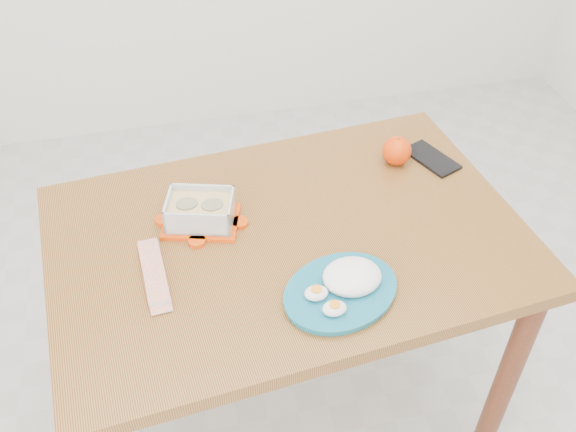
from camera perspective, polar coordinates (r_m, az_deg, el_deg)
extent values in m
plane|color=#B7B7B2|center=(2.16, 3.57, -16.51)|extent=(3.50, 3.50, 0.00)
cube|color=olive|center=(1.59, 0.00, -2.14)|extent=(1.23, 0.88, 0.04)
cylinder|color=maroon|center=(1.89, 18.94, -13.29)|extent=(0.06, 0.06, 0.71)
cylinder|color=maroon|center=(2.05, -17.01, -6.84)|extent=(0.06, 0.06, 0.71)
cylinder|color=maroon|center=(2.23, 9.98, -0.56)|extent=(0.06, 0.06, 0.71)
cube|color=#E54106|center=(1.62, -7.69, -0.46)|extent=(0.21, 0.18, 0.01)
cube|color=silver|center=(1.59, -7.82, 0.57)|extent=(0.19, 0.16, 0.07)
cube|color=tan|center=(1.60, -7.80, 0.40)|extent=(0.17, 0.14, 0.04)
cylinder|color=#958E61|center=(1.59, -8.96, 0.87)|extent=(0.07, 0.07, 0.02)
cylinder|color=#958E61|center=(1.58, -6.73, 0.79)|extent=(0.07, 0.07, 0.02)
sphere|color=#E63C04|center=(1.80, 9.65, 5.73)|extent=(0.08, 0.08, 0.08)
cylinder|color=#176680|center=(1.44, 4.68, -6.78)|extent=(0.35, 0.35, 0.02)
ellipsoid|color=white|center=(1.43, 5.75, -5.05)|extent=(0.17, 0.16, 0.06)
ellipsoid|color=white|center=(1.41, 2.53, -6.86)|extent=(0.07, 0.06, 0.03)
ellipsoid|color=white|center=(1.38, 4.15, -8.19)|extent=(0.07, 0.06, 0.03)
cube|color=red|center=(1.50, -11.83, -4.98)|extent=(0.06, 0.20, 0.02)
cube|color=black|center=(1.85, 12.64, 5.01)|extent=(0.13, 0.18, 0.01)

